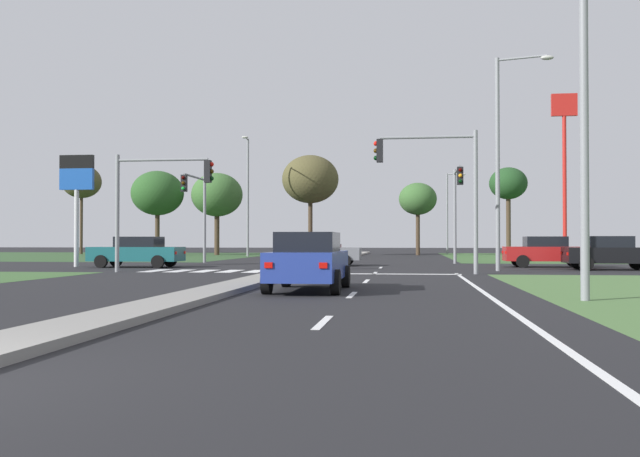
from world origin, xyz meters
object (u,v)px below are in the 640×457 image
at_px(street_lamp_third, 248,191).
at_px(traffic_signal_near_left, 154,191).
at_px(car_maroon_near, 330,247).
at_px(treeline_third, 217,195).
at_px(street_lamp_near, 587,94).
at_px(street_lamp_second, 502,152).
at_px(traffic_signal_near_right, 439,176).
at_px(fastfood_pole_sign, 564,139).
at_px(car_silver_eighth, 318,248).
at_px(fuel_price_totem, 77,185).
at_px(treeline_fourth, 310,180).
at_px(street_lamp_fourth, 449,209).
at_px(treeline_sixth, 508,184).
at_px(car_teal_sixth, 137,252).
at_px(car_blue_second, 309,261).
at_px(traffic_signal_far_left, 197,202).
at_px(car_grey_fourth, 321,252).
at_px(treeline_fifth, 418,199).
at_px(traffic_signal_far_right, 457,197).
at_px(treeline_near, 82,182).
at_px(car_black_fifth, 611,253).
at_px(car_red_third, 547,252).
at_px(car_beige_seventh, 304,249).

bearing_deg(street_lamp_third, traffic_signal_near_left, -84.58).
bearing_deg(car_maroon_near, treeline_third, -0.52).
distance_m(street_lamp_near, street_lamp_second, 16.03).
relative_size(traffic_signal_near_right, street_lamp_near, 0.71).
bearing_deg(fastfood_pole_sign, car_silver_eighth, 167.06).
xyz_separation_m(fuel_price_totem, treeline_fourth, (8.16, 29.24, 2.71)).
height_order(street_lamp_fourth, treeline_sixth, street_lamp_fourth).
bearing_deg(street_lamp_third, traffic_signal_near_right, -63.67).
bearing_deg(treeline_sixth, car_teal_sixth, -126.96).
relative_size(car_blue_second, street_lamp_near, 0.55).
height_order(car_teal_sixth, fastfood_pole_sign, fastfood_pole_sign).
relative_size(traffic_signal_near_left, traffic_signal_far_left, 0.95).
relative_size(car_grey_fourth, street_lamp_second, 0.44).
bearing_deg(car_grey_fourth, street_lamp_third, -157.25).
distance_m(car_maroon_near, car_teal_sixth, 31.18).
relative_size(street_lamp_fourth, treeline_fifth, 1.24).
bearing_deg(treeline_third, traffic_signal_near_right, -61.86).
height_order(traffic_signal_near_left, street_lamp_second, street_lamp_second).
distance_m(car_blue_second, street_lamp_near, 8.11).
bearing_deg(treeline_third, treeline_fourth, -6.95).
bearing_deg(fastfood_pole_sign, traffic_signal_near_right, -112.95).
relative_size(car_grey_fourth, traffic_signal_far_right, 0.76).
xyz_separation_m(car_teal_sixth, fuel_price_totem, (-3.37, 0.25, 3.44)).
height_order(traffic_signal_far_right, fuel_price_totem, fuel_price_totem).
relative_size(fuel_price_totem, treeline_near, 0.64).
relative_size(car_maroon_near, treeline_fifth, 0.64).
distance_m(car_grey_fourth, car_black_fifth, 14.51).
height_order(car_grey_fourth, street_lamp_near, street_lamp_near).
relative_size(car_red_third, car_beige_seventh, 0.96).
bearing_deg(car_silver_eighth, car_blue_second, 96.89).
bearing_deg(fastfood_pole_sign, car_grey_fourth, -137.44).
bearing_deg(street_lamp_third, treeline_third, 126.80).
distance_m(car_red_third, treeline_third, 37.69).
bearing_deg(treeline_fourth, traffic_signal_near_right, -73.73).
xyz_separation_m(traffic_signal_near_right, fuel_price_totem, (-18.32, 5.58, 0.25)).
bearing_deg(car_red_third, car_maroon_near, -152.66).
xyz_separation_m(traffic_signal_far_left, street_lamp_second, (16.65, -8.51, 1.66)).
bearing_deg(car_grey_fourth, treeline_near, -136.89).
relative_size(fastfood_pole_sign, treeline_sixth, 1.51).
relative_size(car_silver_eighth, treeline_fifth, 0.64).
bearing_deg(fuel_price_totem, street_lamp_third, 82.23).
bearing_deg(car_blue_second, traffic_signal_near_right, 69.17).
relative_size(car_blue_second, traffic_signal_far_right, 0.82).
distance_m(fastfood_pole_sign, treeline_near, 46.61).
xyz_separation_m(car_black_fifth, fastfood_pole_sign, (1.79, 18.30, 7.86)).
xyz_separation_m(car_black_fifth, car_beige_seventh, (-16.62, 15.33, -0.02)).
distance_m(car_silver_eighth, treeline_third, 14.51).
bearing_deg(treeline_near, street_lamp_near, -54.57).
bearing_deg(treeline_near, street_lamp_third, -24.13).
relative_size(car_beige_seventh, street_lamp_near, 0.57).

